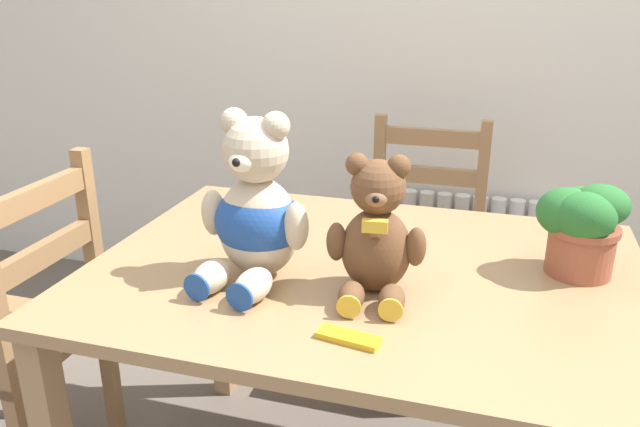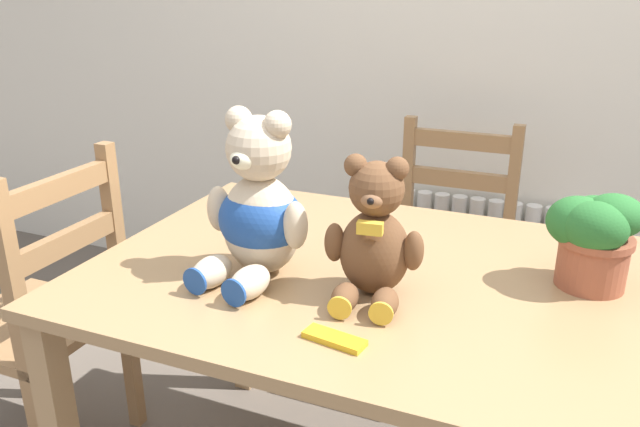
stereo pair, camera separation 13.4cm
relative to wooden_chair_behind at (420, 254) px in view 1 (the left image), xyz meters
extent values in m
cube|color=silver|center=(-0.04, 0.46, 0.84)|extent=(8.00, 0.04, 2.60)
cylinder|color=white|center=(-0.25, 0.39, -0.17)|extent=(0.06, 0.06, 0.57)
cylinder|color=white|center=(-0.17, 0.39, -0.17)|extent=(0.06, 0.06, 0.57)
cylinder|color=white|center=(-0.10, 0.39, -0.17)|extent=(0.06, 0.06, 0.57)
cylinder|color=white|center=(-0.03, 0.39, -0.17)|extent=(0.06, 0.06, 0.57)
cylinder|color=white|center=(0.04, 0.39, -0.17)|extent=(0.06, 0.06, 0.57)
cylinder|color=white|center=(0.11, 0.39, -0.17)|extent=(0.06, 0.06, 0.57)
cylinder|color=white|center=(0.19, 0.39, -0.17)|extent=(0.06, 0.06, 0.57)
cylinder|color=white|center=(0.26, 0.39, -0.17)|extent=(0.06, 0.06, 0.57)
cylinder|color=white|center=(0.33, 0.39, -0.17)|extent=(0.06, 0.06, 0.57)
cylinder|color=white|center=(0.40, 0.39, -0.17)|extent=(0.06, 0.06, 0.57)
cylinder|color=white|center=(0.47, 0.39, -0.17)|extent=(0.06, 0.06, 0.57)
cube|color=white|center=(0.11, 0.39, -0.44)|extent=(0.79, 0.10, 0.04)
cube|color=#9E7A51|center=(-0.04, -0.78, 0.28)|extent=(1.28, 0.93, 0.03)
cube|color=#9E7A51|center=(-0.63, -0.37, -0.10)|extent=(0.06, 0.06, 0.72)
cube|color=#9E7A51|center=(0.55, -0.37, -0.10)|extent=(0.06, 0.06, 0.72)
cube|color=#997047|center=(0.00, -0.05, -0.02)|extent=(0.42, 0.43, 0.03)
cube|color=#997047|center=(0.19, -0.25, -0.25)|extent=(0.04, 0.04, 0.42)
cube|color=#997047|center=(-0.19, -0.25, -0.25)|extent=(0.04, 0.04, 0.42)
cube|color=#997047|center=(0.19, 0.14, 0.01)|extent=(0.04, 0.04, 0.93)
cube|color=#997047|center=(-0.19, 0.14, 0.01)|extent=(0.04, 0.04, 0.93)
cube|color=#997047|center=(0.00, 0.14, 0.40)|extent=(0.34, 0.03, 0.06)
cube|color=#997047|center=(0.00, 0.14, 0.26)|extent=(0.34, 0.03, 0.06)
cube|color=#997047|center=(-1.05, -0.88, -0.02)|extent=(0.42, 0.41, 0.03)
cube|color=#997047|center=(-1.24, -0.69, -0.25)|extent=(0.04, 0.04, 0.42)
cube|color=#997047|center=(-0.86, -1.06, 0.02)|extent=(0.04, 0.04, 0.96)
cube|color=#997047|center=(-0.86, -0.69, 0.02)|extent=(0.04, 0.04, 0.96)
cube|color=#997047|center=(-0.86, -0.88, 0.42)|extent=(0.03, 0.33, 0.06)
cube|color=#997047|center=(-0.86, -0.88, 0.27)|extent=(0.03, 0.33, 0.06)
ellipsoid|color=beige|center=(-0.26, -0.88, 0.41)|extent=(0.21, 0.18, 0.23)
sphere|color=beige|center=(-0.26, -0.88, 0.59)|extent=(0.14, 0.14, 0.14)
sphere|color=beige|center=(-0.21, -0.89, 0.64)|extent=(0.06, 0.06, 0.06)
sphere|color=beige|center=(-0.31, -0.87, 0.64)|extent=(0.06, 0.06, 0.06)
ellipsoid|color=white|center=(-0.27, -0.93, 0.58)|extent=(0.07, 0.06, 0.05)
sphere|color=black|center=(-0.27, -0.96, 0.58)|extent=(0.02, 0.02, 0.02)
ellipsoid|color=beige|center=(-0.16, -0.91, 0.44)|extent=(0.06, 0.06, 0.11)
ellipsoid|color=beige|center=(-0.37, -0.89, 0.44)|extent=(0.06, 0.06, 0.11)
ellipsoid|color=beige|center=(-0.23, -1.01, 0.33)|extent=(0.08, 0.12, 0.07)
cylinder|color=#1E4793|center=(-0.23, -1.06, 0.33)|extent=(0.06, 0.01, 0.06)
ellipsoid|color=beige|center=(-0.33, -0.99, 0.33)|extent=(0.08, 0.12, 0.07)
cylinder|color=#1E4793|center=(-0.34, -1.05, 0.33)|extent=(0.06, 0.01, 0.06)
ellipsoid|color=#1E4793|center=(-0.26, -0.88, 0.42)|extent=(0.22, 0.20, 0.17)
ellipsoid|color=brown|center=(0.01, -0.88, 0.39)|extent=(0.16, 0.14, 0.18)
sphere|color=brown|center=(0.01, -0.88, 0.53)|extent=(0.12, 0.12, 0.12)
sphere|color=brown|center=(0.05, -0.88, 0.58)|extent=(0.05, 0.05, 0.05)
sphere|color=brown|center=(-0.03, -0.89, 0.58)|extent=(0.05, 0.05, 0.05)
ellipsoid|color=#8C5F3F|center=(0.01, -0.92, 0.52)|extent=(0.05, 0.05, 0.04)
sphere|color=black|center=(0.02, -0.94, 0.52)|extent=(0.01, 0.01, 0.01)
ellipsoid|color=brown|center=(0.09, -0.89, 0.41)|extent=(0.05, 0.05, 0.09)
ellipsoid|color=brown|center=(-0.07, -0.91, 0.41)|extent=(0.05, 0.05, 0.09)
ellipsoid|color=brown|center=(0.06, -0.97, 0.32)|extent=(0.07, 0.10, 0.05)
cylinder|color=gold|center=(0.07, -1.01, 0.32)|extent=(0.05, 0.01, 0.05)
ellipsoid|color=brown|center=(-0.02, -0.98, 0.32)|extent=(0.07, 0.10, 0.05)
cylinder|color=gold|center=(-0.02, -1.02, 0.32)|extent=(0.05, 0.01, 0.05)
cube|color=gold|center=(0.01, -0.94, 0.47)|extent=(0.05, 0.03, 0.03)
cylinder|color=#9E5138|center=(0.44, -0.67, 0.35)|extent=(0.15, 0.15, 0.12)
cylinder|color=#9E5138|center=(0.44, -0.67, 0.41)|extent=(0.16, 0.16, 0.02)
ellipsoid|color=#286B2D|center=(0.46, -0.67, 0.46)|extent=(0.12, 0.11, 0.09)
ellipsoid|color=#286B2D|center=(0.43, -0.62, 0.46)|extent=(0.09, 0.08, 0.06)
ellipsoid|color=#286B2D|center=(0.40, -0.68, 0.44)|extent=(0.13, 0.13, 0.11)
ellipsoid|color=#286B2D|center=(0.43, -0.71, 0.45)|extent=(0.13, 0.11, 0.11)
cube|color=gold|center=(0.00, -1.10, 0.30)|extent=(0.13, 0.06, 0.01)
camera|label=1|loc=(0.24, -2.08, 0.92)|focal=35.00mm
camera|label=2|loc=(0.36, -2.04, 0.92)|focal=35.00mm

